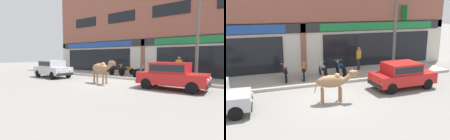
% 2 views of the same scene
% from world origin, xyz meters
% --- Properties ---
extents(ground_plane, '(90.00, 90.00, 0.00)m').
position_xyz_m(ground_plane, '(0.00, 0.00, 0.00)').
color(ground_plane, gray).
extents(sidewalk, '(19.00, 3.39, 0.16)m').
position_xyz_m(sidewalk, '(0.00, 3.90, 0.08)').
color(sidewalk, '#A8A093').
rests_on(sidewalk, ground).
extents(shop_building, '(23.00, 1.40, 9.42)m').
position_xyz_m(shop_building, '(0.00, 5.85, 4.50)').
color(shop_building, '#8E5142').
rests_on(shop_building, ground).
extents(cow, '(2.15, 0.71, 1.61)m').
position_xyz_m(cow, '(0.02, -0.44, 1.01)').
color(cow, '#936B47').
rests_on(cow, ground).
extents(car_0, '(3.69, 1.83, 1.46)m').
position_xyz_m(car_0, '(-5.49, -0.27, 0.81)').
color(car_0, black).
rests_on(car_0, ground).
extents(car_1, '(3.64, 1.67, 1.46)m').
position_xyz_m(car_1, '(4.33, 0.28, 0.81)').
color(car_1, black).
rests_on(car_1, ground).
extents(motorcycle_0, '(0.52, 1.81, 0.88)m').
position_xyz_m(motorcycle_0, '(-1.60, 3.63, 0.54)').
color(motorcycle_0, black).
rests_on(motorcycle_0, sidewalk).
extents(motorcycle_1, '(0.67, 1.79, 0.88)m').
position_xyz_m(motorcycle_1, '(-0.47, 3.60, 0.54)').
color(motorcycle_1, black).
rests_on(motorcycle_1, sidewalk).
extents(motorcycle_2, '(0.52, 1.81, 0.88)m').
position_xyz_m(motorcycle_2, '(0.72, 3.47, 0.54)').
color(motorcycle_2, black).
rests_on(motorcycle_2, sidewalk).
extents(motorcycle_3, '(0.52, 1.81, 0.88)m').
position_xyz_m(motorcycle_3, '(1.94, 3.53, 0.54)').
color(motorcycle_3, black).
rests_on(motorcycle_3, sidewalk).
extents(pedestrian, '(0.41, 0.34, 1.60)m').
position_xyz_m(pedestrian, '(3.58, 4.41, 1.14)').
color(pedestrian, '#2D2D33').
rests_on(pedestrian, sidewalk).
extents(utility_pole, '(0.18, 0.18, 6.20)m').
position_xyz_m(utility_pole, '(5.14, 2.50, 3.26)').
color(utility_pole, '#595651').
rests_on(utility_pole, sidewalk).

